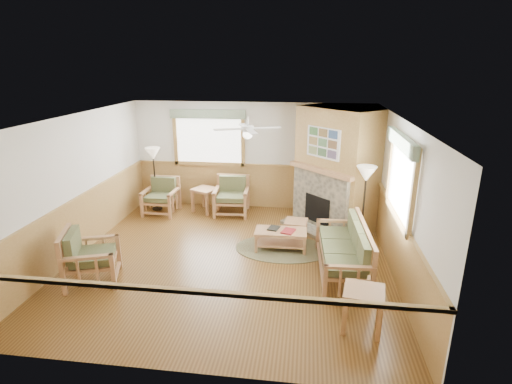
# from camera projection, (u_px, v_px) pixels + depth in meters

# --- Properties ---
(floor) EXTENTS (6.00, 6.00, 0.01)m
(floor) POSITION_uv_depth(u_px,v_px,m) (231.00, 259.00, 7.72)
(floor) COLOR brown
(floor) RESTS_ON ground
(ceiling) EXTENTS (6.00, 6.00, 0.01)m
(ceiling) POSITION_uv_depth(u_px,v_px,m) (228.00, 118.00, 6.88)
(ceiling) COLOR white
(ceiling) RESTS_ON floor
(wall_back) EXTENTS (6.00, 0.02, 2.70)m
(wall_back) POSITION_uv_depth(u_px,v_px,m) (252.00, 156.00, 10.13)
(wall_back) COLOR white
(wall_back) RESTS_ON floor
(wall_front) EXTENTS (6.00, 0.02, 2.70)m
(wall_front) POSITION_uv_depth(u_px,v_px,m) (178.00, 275.00, 4.48)
(wall_front) COLOR white
(wall_front) RESTS_ON floor
(wall_left) EXTENTS (0.02, 6.00, 2.70)m
(wall_left) POSITION_uv_depth(u_px,v_px,m) (76.00, 186.00, 7.67)
(wall_left) COLOR white
(wall_left) RESTS_ON floor
(wall_right) EXTENTS (0.02, 6.00, 2.70)m
(wall_right) POSITION_uv_depth(u_px,v_px,m) (399.00, 199.00, 6.93)
(wall_right) COLOR white
(wall_right) RESTS_ON floor
(wainscot) EXTENTS (6.00, 6.00, 1.10)m
(wainscot) POSITION_uv_depth(u_px,v_px,m) (230.00, 233.00, 7.55)
(wainscot) COLOR #AA8245
(wainscot) RESTS_ON floor
(fireplace) EXTENTS (3.11, 3.11, 2.70)m
(fireplace) POSITION_uv_depth(u_px,v_px,m) (336.00, 168.00, 8.98)
(fireplace) COLOR #AA8245
(fireplace) RESTS_ON floor
(window_back) EXTENTS (1.90, 0.16, 1.50)m
(window_back) POSITION_uv_depth(u_px,v_px,m) (208.00, 109.00, 9.86)
(window_back) COLOR white
(window_back) RESTS_ON wall_back
(window_right) EXTENTS (0.16, 1.90, 1.50)m
(window_right) POSITION_uv_depth(u_px,v_px,m) (407.00, 134.00, 6.38)
(window_right) COLOR white
(window_right) RESTS_ON wall_right
(ceiling_fan) EXTENTS (1.59, 1.59, 0.36)m
(ceiling_fan) POSITION_uv_depth(u_px,v_px,m) (248.00, 119.00, 7.14)
(ceiling_fan) COLOR white
(ceiling_fan) RESTS_ON ceiling
(sofa) EXTENTS (2.00, 0.89, 0.90)m
(sofa) POSITION_uv_depth(u_px,v_px,m) (342.00, 249.00, 7.10)
(sofa) COLOR #B17D52
(sofa) RESTS_ON floor
(armchair_back_left) EXTENTS (0.80, 0.80, 0.87)m
(armchair_back_left) POSITION_uv_depth(u_px,v_px,m) (161.00, 196.00, 9.94)
(armchair_back_left) COLOR #B17D52
(armchair_back_left) RESTS_ON floor
(armchair_back_right) EXTENTS (0.87, 0.87, 0.92)m
(armchair_back_right) POSITION_uv_depth(u_px,v_px,m) (231.00, 196.00, 9.88)
(armchair_back_right) COLOR #B17D52
(armchair_back_right) RESTS_ON floor
(armchair_left) EXTENTS (1.07, 1.07, 0.95)m
(armchair_left) POSITION_uv_depth(u_px,v_px,m) (91.00, 256.00, 6.81)
(armchair_left) COLOR #B17D52
(armchair_left) RESTS_ON floor
(coffee_table) EXTENTS (1.04, 0.54, 0.41)m
(coffee_table) POSITION_uv_depth(u_px,v_px,m) (281.00, 240.00, 8.05)
(coffee_table) COLOR #B17D52
(coffee_table) RESTS_ON floor
(end_table_chairs) EXTENTS (0.71, 0.70, 0.61)m
(end_table_chairs) POSITION_uv_depth(u_px,v_px,m) (205.00, 200.00, 10.09)
(end_table_chairs) COLOR #B17D52
(end_table_chairs) RESTS_ON floor
(end_table_sofa) EXTENTS (0.63, 0.61, 0.62)m
(end_table_sofa) POSITION_uv_depth(u_px,v_px,m) (363.00, 309.00, 5.62)
(end_table_sofa) COLOR #B17D52
(end_table_sofa) RESTS_ON floor
(footstool) EXTENTS (0.51, 0.51, 0.40)m
(footstool) POSITION_uv_depth(u_px,v_px,m) (296.00, 230.00, 8.56)
(footstool) COLOR #B17D52
(footstool) RESTS_ON floor
(braided_rug) EXTENTS (1.96, 1.96, 0.01)m
(braided_rug) POSITION_uv_depth(u_px,v_px,m) (282.00, 249.00, 8.13)
(braided_rug) COLOR brown
(braided_rug) RESTS_ON floor
(floor_lamp_left) EXTENTS (0.48, 0.48, 1.62)m
(floor_lamp_left) POSITION_uv_depth(u_px,v_px,m) (155.00, 179.00, 10.09)
(floor_lamp_left) COLOR black
(floor_lamp_left) RESTS_ON floor
(floor_lamp_right) EXTENTS (0.43, 0.43, 1.71)m
(floor_lamp_right) POSITION_uv_depth(u_px,v_px,m) (363.00, 207.00, 8.00)
(floor_lamp_right) COLOR black
(floor_lamp_right) RESTS_ON floor
(book_red) EXTENTS (0.30, 0.35, 0.03)m
(book_red) POSITION_uv_depth(u_px,v_px,m) (288.00, 230.00, 7.92)
(book_red) COLOR maroon
(book_red) RESTS_ON coffee_table
(book_dark) EXTENTS (0.26, 0.31, 0.03)m
(book_dark) POSITION_uv_depth(u_px,v_px,m) (274.00, 228.00, 8.07)
(book_dark) COLOR black
(book_dark) RESTS_ON coffee_table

